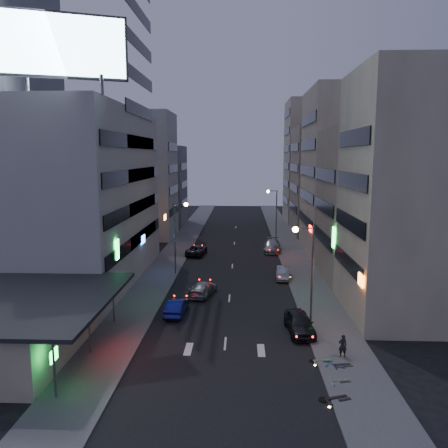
# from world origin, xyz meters

# --- Properties ---
(ground) EXTENTS (180.00, 180.00, 0.00)m
(ground) POSITION_xyz_m (0.00, 0.00, 0.00)
(ground) COLOR black
(ground) RESTS_ON ground
(sidewalk_left) EXTENTS (4.00, 120.00, 0.12)m
(sidewalk_left) POSITION_xyz_m (-8.00, 30.00, 0.06)
(sidewalk_left) COLOR #4C4C4F
(sidewalk_left) RESTS_ON ground
(sidewalk_right) EXTENTS (4.00, 120.00, 0.12)m
(sidewalk_right) POSITION_xyz_m (8.00, 30.00, 0.06)
(sidewalk_right) COLOR #4C4C4F
(sidewalk_right) RESTS_ON ground
(food_court) EXTENTS (11.00, 13.00, 3.88)m
(food_court) POSITION_xyz_m (-13.90, 2.00, 1.98)
(food_court) COLOR beige
(food_court) RESTS_ON ground
(white_building) EXTENTS (14.00, 24.00, 18.00)m
(white_building) POSITION_xyz_m (-17.00, 20.00, 9.00)
(white_building) COLOR #A8A8A4
(white_building) RESTS_ON ground
(shophouse_near) EXTENTS (10.00, 11.00, 20.00)m
(shophouse_near) POSITION_xyz_m (15.00, 10.50, 10.00)
(shophouse_near) COLOR beige
(shophouse_near) RESTS_ON ground
(shophouse_mid) EXTENTS (11.00, 12.00, 16.00)m
(shophouse_mid) POSITION_xyz_m (15.50, 22.00, 8.00)
(shophouse_mid) COLOR tan
(shophouse_mid) RESTS_ON ground
(shophouse_far) EXTENTS (10.00, 14.00, 22.00)m
(shophouse_far) POSITION_xyz_m (15.00, 35.00, 11.00)
(shophouse_far) COLOR beige
(shophouse_far) RESTS_ON ground
(far_left_a) EXTENTS (11.00, 10.00, 20.00)m
(far_left_a) POSITION_xyz_m (-15.50, 45.00, 10.00)
(far_left_a) COLOR #A8A8A4
(far_left_a) RESTS_ON ground
(far_left_b) EXTENTS (12.00, 10.00, 15.00)m
(far_left_b) POSITION_xyz_m (-16.00, 58.00, 7.50)
(far_left_b) COLOR gray
(far_left_b) RESTS_ON ground
(far_right_a) EXTENTS (11.00, 12.00, 18.00)m
(far_right_a) POSITION_xyz_m (15.50, 50.00, 9.00)
(far_right_a) COLOR tan
(far_right_a) RESTS_ON ground
(far_right_b) EXTENTS (12.00, 12.00, 24.00)m
(far_right_b) POSITION_xyz_m (16.00, 64.00, 12.00)
(far_right_b) COLOR beige
(far_right_b) RESTS_ON ground
(billboard) EXTENTS (9.52, 3.75, 6.20)m
(billboard) POSITION_xyz_m (-12.99, 9.97, 21.66)
(billboard) COLOR #595B60
(billboard) RESTS_ON white_building
(street_lamp_right_near) EXTENTS (1.60, 0.44, 8.02)m
(street_lamp_right_near) POSITION_xyz_m (5.90, 6.00, 5.36)
(street_lamp_right_near) COLOR #595B60
(street_lamp_right_near) RESTS_ON sidewalk_right
(street_lamp_left) EXTENTS (1.60, 0.44, 8.02)m
(street_lamp_left) POSITION_xyz_m (-5.90, 22.00, 5.36)
(street_lamp_left) COLOR #595B60
(street_lamp_left) RESTS_ON sidewalk_left
(street_lamp_right_far) EXTENTS (1.60, 0.44, 8.02)m
(street_lamp_right_far) POSITION_xyz_m (5.90, 40.00, 5.36)
(street_lamp_right_far) COLOR #595B60
(street_lamp_right_far) RESTS_ON sidewalk_right
(parked_car_right_near) EXTENTS (2.21, 4.70, 1.56)m
(parked_car_right_near) POSITION_xyz_m (5.50, 6.17, 0.78)
(parked_car_right_near) COLOR black
(parked_car_right_near) RESTS_ON ground
(parked_car_right_mid) EXTENTS (1.76, 4.04, 1.29)m
(parked_car_right_mid) POSITION_xyz_m (5.60, 20.72, 0.65)
(parked_car_right_mid) COLOR #AAACB2
(parked_car_right_mid) RESTS_ON ground
(parked_car_left) EXTENTS (2.80, 5.03, 1.33)m
(parked_car_left) POSITION_xyz_m (-4.94, 31.87, 0.67)
(parked_car_left) COLOR #26252A
(parked_car_left) RESTS_ON ground
(parked_car_right_far) EXTENTS (2.63, 5.65, 1.60)m
(parked_car_right_far) POSITION_xyz_m (5.38, 34.39, 0.80)
(parked_car_right_far) COLOR gray
(parked_car_right_far) RESTS_ON ground
(road_car_blue) EXTENTS (1.63, 4.15, 1.35)m
(road_car_blue) POSITION_xyz_m (-4.30, 9.59, 0.67)
(road_car_blue) COLOR navy
(road_car_blue) RESTS_ON ground
(road_car_silver) EXTENTS (2.81, 4.89, 1.33)m
(road_car_silver) POSITION_xyz_m (-2.57, 14.80, 0.67)
(road_car_silver) COLOR #9FA1A7
(road_car_silver) RESTS_ON ground
(person) EXTENTS (0.58, 0.40, 1.52)m
(person) POSITION_xyz_m (7.78, 2.05, 0.88)
(person) COLOR black
(person) RESTS_ON sidewalk_right
(scooter_black_a) EXTENTS (1.30, 2.12, 1.23)m
(scooter_black_a) POSITION_xyz_m (6.92, -2.61, 0.73)
(scooter_black_a) COLOR black
(scooter_black_a) RESTS_ON sidewalk_right
(scooter_silver_a) EXTENTS (1.00, 1.85, 1.08)m
(scooter_silver_a) POSITION_xyz_m (7.42, -0.79, 0.66)
(scooter_silver_a) COLOR #9EA1A5
(scooter_silver_a) RESTS_ON sidewalk_right
(scooter_blue) EXTENTS (1.11, 1.75, 1.02)m
(scooter_blue) POSITION_xyz_m (7.73, 0.79, 0.63)
(scooter_blue) COLOR navy
(scooter_blue) RESTS_ON sidewalk_right
(scooter_black_b) EXTENTS (0.86, 1.83, 1.07)m
(scooter_black_b) POSITION_xyz_m (8.08, 1.14, 0.66)
(scooter_black_b) COLOR black
(scooter_black_b) RESTS_ON sidewalk_right
(scooter_silver_b) EXTENTS (0.82, 1.79, 1.05)m
(scooter_silver_b) POSITION_xyz_m (6.94, 1.70, 0.65)
(scooter_silver_b) COLOR #94959B
(scooter_silver_b) RESTS_ON sidewalk_right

